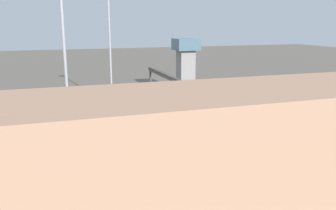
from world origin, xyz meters
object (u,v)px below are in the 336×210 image
object	(u,v)px
train_on_track_2	(9,120)
light_mast_0	(109,22)
train_on_track_0	(103,101)
train_on_track_3	(157,112)
train_on_track_1	(28,109)
control_tower	(186,62)
light_mast_1	(63,34)
signal_gantry	(167,81)
maintenance_shed	(227,144)

from	to	relation	value
train_on_track_2	light_mast_0	distance (m)	29.34
train_on_track_0	train_on_track_3	size ratio (longest dim) A/B	0.08
train_on_track_3	light_mast_0	bearing A→B (deg)	-73.45
train_on_track_1	control_tower	bearing A→B (deg)	-157.90
train_on_track_2	light_mast_1	size ratio (longest dim) A/B	0.37
train_on_track_3	control_tower	distance (m)	30.75
train_on_track_0	light_mast_1	size ratio (longest dim) A/B	0.37
signal_gantry	maintenance_shed	xyz separation A→B (m)	(4.21, 33.10, -1.43)
light_mast_0	train_on_track_3	bearing A→B (deg)	106.55
train_on_track_1	light_mast_1	size ratio (longest dim) A/B	1.75
train_on_track_2	train_on_track_1	world-z (taller)	same
train_on_track_2	train_on_track_3	xyz separation A→B (m)	(-25.70, 5.00, 0.45)
maintenance_shed	train_on_track_3	bearing A→B (deg)	-90.94
train_on_track_1	maintenance_shed	bearing A→B (deg)	120.31
control_tower	signal_gantry	bearing A→B (deg)	59.66
light_mast_1	maintenance_shed	size ratio (longest dim) A/B	0.55
light_mast_0	train_on_track_1	bearing A→B (deg)	23.92
control_tower	light_mast_0	bearing A→B (deg)	20.56
maintenance_shed	signal_gantry	bearing A→B (deg)	-97.25
signal_gantry	control_tower	bearing A→B (deg)	-120.34
train_on_track_2	train_on_track_1	bearing A→B (deg)	-120.73
light_mast_0	light_mast_1	distance (m)	27.77
train_on_track_2	train_on_track_3	bearing A→B (deg)	168.99
light_mast_1	control_tower	bearing A→B (deg)	-133.55
light_mast_1	train_on_track_0	bearing A→B (deg)	-109.77
light_mast_1	maintenance_shed	world-z (taller)	light_mast_1
light_mast_1	train_on_track_1	bearing A→B (deg)	-69.28
train_on_track_3	light_mast_0	world-z (taller)	light_mast_0
train_on_track_2	train_on_track_0	size ratio (longest dim) A/B	1.00
train_on_track_0	train_on_track_2	bearing A→B (deg)	29.17
train_on_track_3	maintenance_shed	size ratio (longest dim) A/B	2.44
signal_gantry	light_mast_1	bearing A→B (deg)	33.01
train_on_track_2	light_mast_0	bearing A→B (deg)	-148.05
train_on_track_2	train_on_track_1	size ratio (longest dim) A/B	0.21
train_on_track_2	maintenance_shed	world-z (taller)	maintenance_shed
signal_gantry	maintenance_shed	distance (m)	33.39
train_on_track_0	train_on_track_1	xyz separation A→B (m)	(14.95, 5.00, 0.46)
train_on_track_2	train_on_track_0	world-z (taller)	same
train_on_track_0	signal_gantry	xyz separation A→B (m)	(-11.53, 10.00, 5.26)
control_tower	train_on_track_2	bearing A→B (deg)	26.44
train_on_track_1	control_tower	world-z (taller)	control_tower
train_on_track_0	signal_gantry	bearing A→B (deg)	139.07
train_on_track_3	light_mast_1	size ratio (longest dim) A/B	4.44
train_on_track_2	signal_gantry	xyz separation A→B (m)	(-29.45, 0.00, 5.26)
train_on_track_3	train_on_track_1	bearing A→B (deg)	-23.75
train_on_track_1	train_on_track_3	xyz separation A→B (m)	(-22.73, 10.00, -0.01)
train_on_track_0	light_mast_0	size ratio (longest dim) A/B	0.33
maintenance_shed	control_tower	world-z (taller)	control_tower
train_on_track_0	light_mast_1	xyz separation A→B (m)	(8.20, 22.82, 15.04)
train_on_track_1	maintenance_shed	world-z (taller)	maintenance_shed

